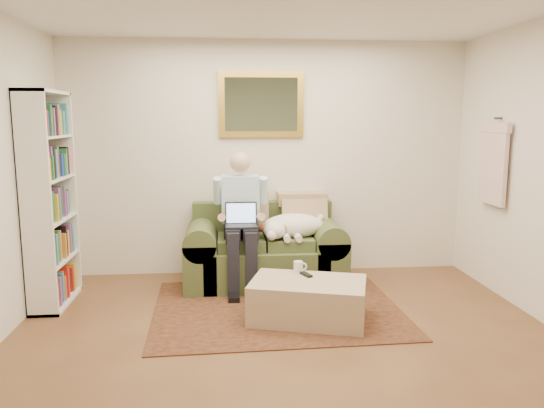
{
  "coord_description": "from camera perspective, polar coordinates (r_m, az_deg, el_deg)",
  "views": [
    {
      "loc": [
        -0.47,
        -3.44,
        1.75
      ],
      "look_at": [
        -0.03,
        1.47,
        0.95
      ],
      "focal_mm": 35.0,
      "sensor_mm": 36.0,
      "label": 1
    }
  ],
  "objects": [
    {
      "name": "room_shell",
      "position": [
        3.85,
        1.94,
        2.5
      ],
      "size": [
        4.51,
        5.0,
        2.61
      ],
      "color": "brown",
      "rests_on": "ground"
    },
    {
      "name": "rug",
      "position": [
        5.02,
        0.52,
        -11.14
      ],
      "size": [
        2.31,
        1.87,
        0.01
      ],
      "primitive_type": "cube",
      "rotation": [
        0.0,
        0.0,
        0.03
      ],
      "color": "black",
      "rests_on": "room_shell"
    },
    {
      "name": "sofa",
      "position": [
        5.69,
        -0.82,
        -5.69
      ],
      "size": [
        1.67,
        0.85,
        1.0
      ],
      "color": "#546535",
      "rests_on": "room_shell"
    },
    {
      "name": "seated_man",
      "position": [
        5.43,
        -3.34,
        -1.92
      ],
      "size": [
        0.55,
        0.79,
        1.41
      ],
      "primitive_type": null,
      "color": "#8CC9D8",
      "rests_on": "sofa"
    },
    {
      "name": "laptop",
      "position": [
        5.36,
        -3.33,
        -1.7
      ],
      "size": [
        0.32,
        0.26,
        0.23
      ],
      "color": "black",
      "rests_on": "seated_man"
    },
    {
      "name": "sleeping_dog",
      "position": [
        5.55,
        2.33,
        -2.34
      ],
      "size": [
        0.69,
        0.43,
        0.26
      ],
      "primitive_type": null,
      "color": "white",
      "rests_on": "sofa"
    },
    {
      "name": "ottoman",
      "position": [
        4.71,
        3.9,
        -10.32
      ],
      "size": [
        1.12,
        0.87,
        0.36
      ],
      "primitive_type": "cube",
      "rotation": [
        0.0,
        0.0,
        -0.29
      ],
      "color": "#CFB98A",
      "rests_on": "room_shell"
    },
    {
      "name": "coffee_mug",
      "position": [
        4.89,
        2.83,
        -6.74
      ],
      "size": [
        0.08,
        0.08,
        0.1
      ],
      "primitive_type": "cylinder",
      "color": "white",
      "rests_on": "ottoman"
    },
    {
      "name": "tv_remote",
      "position": [
        4.79,
        3.69,
        -7.59
      ],
      "size": [
        0.1,
        0.16,
        0.02
      ],
      "primitive_type": "cube",
      "rotation": [
        0.0,
        0.0,
        0.38
      ],
      "color": "black",
      "rests_on": "ottoman"
    },
    {
      "name": "bookshelf",
      "position": [
        5.35,
        -22.81,
        0.43
      ],
      "size": [
        0.28,
        0.8,
        2.0
      ],
      "primitive_type": null,
      "color": "white",
      "rests_on": "room_shell"
    },
    {
      "name": "wall_mirror",
      "position": [
        5.93,
        -1.17,
        10.66
      ],
      "size": [
        0.94,
        0.04,
        0.72
      ],
      "color": "gold",
      "rests_on": "room_shell"
    },
    {
      "name": "hanging_shirt",
      "position": [
        5.71,
        22.74,
        4.48
      ],
      "size": [
        0.06,
        0.52,
        0.9
      ],
      "primitive_type": null,
      "color": "beige",
      "rests_on": "room_shell"
    }
  ]
}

